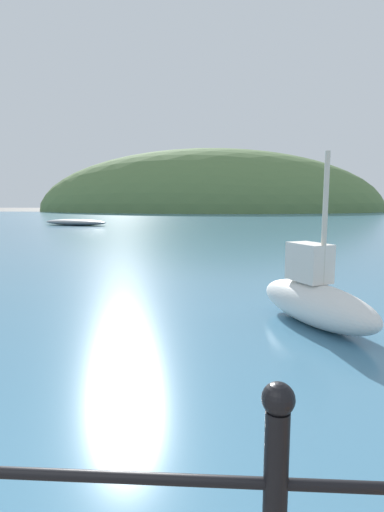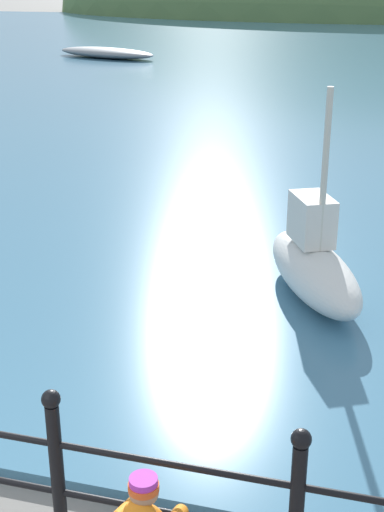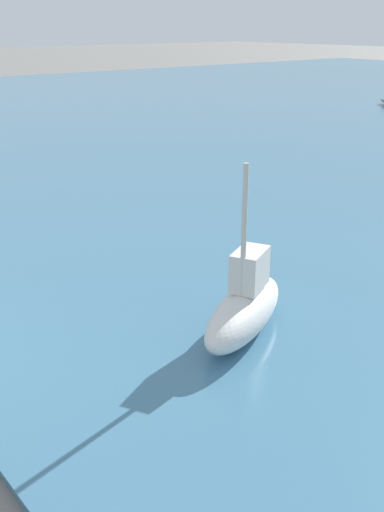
# 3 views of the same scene
# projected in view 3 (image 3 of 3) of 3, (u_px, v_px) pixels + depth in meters

# --- Properties ---
(boat_white_sailboat) EXTENTS (1.60, 2.30, 2.38)m
(boat_white_sailboat) POSITION_uv_depth(u_px,v_px,m) (245.00, 306.00, 8.13)
(boat_white_sailboat) COLOR silver
(boat_white_sailboat) RESTS_ON water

